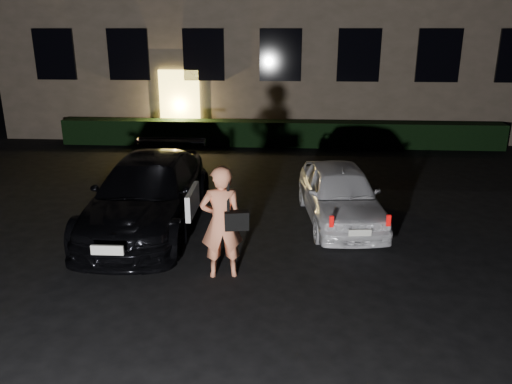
{
  "coord_description": "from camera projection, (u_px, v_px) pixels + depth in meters",
  "views": [
    {
      "loc": [
        0.33,
        -6.39,
        3.85
      ],
      "look_at": [
        -0.23,
        2.0,
        1.09
      ],
      "focal_mm": 35.0,
      "sensor_mm": 36.0,
      "label": 1
    }
  ],
  "objects": [
    {
      "name": "ground",
      "position": [
        263.0,
        306.0,
        7.28
      ],
      "size": [
        80.0,
        80.0,
        0.0
      ],
      "primitive_type": "plane",
      "color": "black",
      "rests_on": "ground"
    },
    {
      "name": "hedge",
      "position": [
        279.0,
        133.0,
        17.1
      ],
      "size": [
        15.0,
        0.7,
        0.85
      ],
      "primitive_type": "cube",
      "color": "black",
      "rests_on": "ground"
    },
    {
      "name": "sedan",
      "position": [
        149.0,
        194.0,
        10.0
      ],
      "size": [
        2.13,
        4.94,
        1.4
      ],
      "rotation": [
        0.0,
        0.0,
        0.01
      ],
      "color": "black",
      "rests_on": "ground"
    },
    {
      "name": "hatch",
      "position": [
        340.0,
        194.0,
        10.31
      ],
      "size": [
        1.81,
        3.68,
        1.21
      ],
      "rotation": [
        0.0,
        0.0,
        0.11
      ],
      "color": "white",
      "rests_on": "ground"
    },
    {
      "name": "man",
      "position": [
        222.0,
        222.0,
        7.9
      ],
      "size": [
        0.83,
        0.57,
        1.86
      ],
      "rotation": [
        0.0,
        0.0,
        3.33
      ],
      "color": "#DD7D58",
      "rests_on": "ground"
    }
  ]
}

